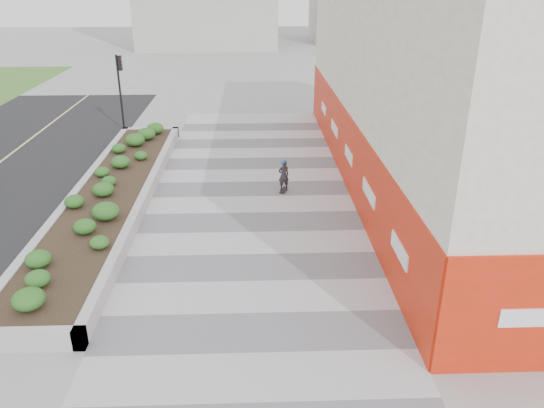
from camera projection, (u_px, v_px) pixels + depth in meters
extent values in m
plane|color=gray|center=(253.00, 300.00, 14.61)|extent=(160.00, 160.00, 0.00)
cube|color=#A8A8AD|center=(252.00, 248.00, 17.35)|extent=(8.00, 36.00, 0.01)
cube|color=beige|center=(423.00, 88.00, 21.47)|extent=(6.00, 24.00, 8.00)
cube|color=red|center=(347.00, 148.00, 22.38)|extent=(0.12, 24.00, 3.00)
cube|color=#9E9EA0|center=(22.00, 340.00, 12.62)|extent=(3.00, 0.30, 0.55)
cube|color=#9E9EA0|center=(151.00, 133.00, 28.82)|extent=(3.00, 0.30, 0.55)
cube|color=#9E9EA0|center=(77.00, 196.00, 20.67)|extent=(0.30, 18.00, 0.55)
cube|color=#9E9EA0|center=(146.00, 195.00, 20.77)|extent=(0.30, 18.00, 0.55)
cube|color=#2D2116|center=(112.00, 196.00, 20.73)|extent=(2.40, 17.40, 0.50)
cylinder|color=black|center=(120.00, 93.00, 29.53)|extent=(0.12, 0.12, 4.20)
cube|color=black|center=(120.00, 63.00, 28.87)|extent=(0.18, 0.28, 0.80)
cylinder|color=#595654|center=(268.00, 248.00, 17.37)|extent=(0.44, 0.44, 0.01)
cube|color=black|center=(283.00, 190.00, 21.85)|extent=(0.40, 0.75, 0.02)
imported|color=#27272D|center=(284.00, 175.00, 21.59)|extent=(0.53, 0.42, 1.26)
sphere|color=blue|center=(284.00, 162.00, 21.35)|extent=(0.23, 0.23, 0.23)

